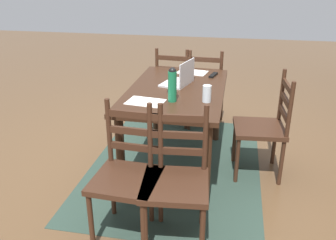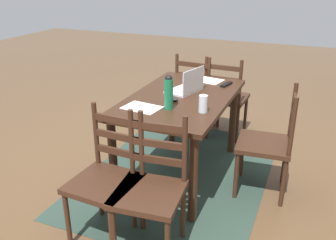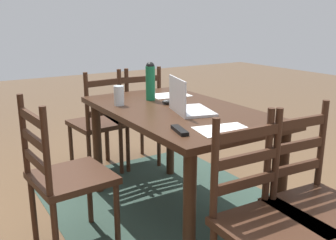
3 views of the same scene
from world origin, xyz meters
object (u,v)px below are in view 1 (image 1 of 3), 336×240
at_px(laptop, 181,78).
at_px(tv_remote, 213,75).
at_px(chair_right_near, 128,175).
at_px(dining_table, 177,100).
at_px(chair_left_near, 176,87).
at_px(chair_left_far, 205,89).
at_px(chair_far_head, 264,127).
at_px(water_bottle, 172,84).
at_px(drinking_glass, 207,94).
at_px(chair_right_far, 175,180).
at_px(computer_mouse, 172,91).

height_order(laptop, tv_remote, laptop).
xyz_separation_m(chair_right_near, laptop, (-1.13, 0.18, 0.37)).
relative_size(dining_table, chair_left_near, 1.50).
bearing_deg(tv_remote, chair_left_far, 116.38).
bearing_deg(chair_far_head, chair_left_far, -147.96).
xyz_separation_m(chair_far_head, water_bottle, (0.34, -0.77, 0.46)).
height_order(chair_left_far, water_bottle, water_bottle).
xyz_separation_m(dining_table, drinking_glass, (0.29, 0.29, 0.18)).
height_order(chair_left_near, chair_far_head, same).
relative_size(laptop, drinking_glass, 2.69).
height_order(chair_right_far, drinking_glass, chair_right_far).
xyz_separation_m(drinking_glass, tv_remote, (-0.76, -0.00, -0.06)).
xyz_separation_m(chair_left_near, chair_right_near, (2.01, 0.01, 0.00)).
bearing_deg(computer_mouse, dining_table, -156.46).
distance_m(water_bottle, drinking_glass, 0.29).
xyz_separation_m(chair_right_far, water_bottle, (-0.67, -0.14, 0.46)).
bearing_deg(chair_right_near, dining_table, 170.59).
distance_m(chair_right_far, computer_mouse, 0.95).
bearing_deg(drinking_glass, chair_right_far, -10.37).
height_order(dining_table, computer_mouse, computer_mouse).
height_order(chair_left_far, computer_mouse, chair_left_far).
height_order(laptop, water_bottle, water_bottle).
xyz_separation_m(chair_left_near, computer_mouse, (1.14, 0.16, 0.33)).
bearing_deg(chair_far_head, chair_right_near, -43.62).
height_order(chair_left_near, laptop, laptop).
distance_m(chair_far_head, water_bottle, 0.96).
bearing_deg(drinking_glass, chair_far_head, 120.88).
bearing_deg(chair_right_near, laptop, 170.72).
xyz_separation_m(chair_left_far, drinking_glass, (1.30, 0.13, 0.39)).
bearing_deg(chair_left_far, laptop, -9.62).
height_order(chair_right_far, water_bottle, water_bottle).
bearing_deg(chair_right_far, water_bottle, -167.79).
bearing_deg(tv_remote, chair_left_near, 143.97).
bearing_deg(tv_remote, computer_mouse, -103.85).
relative_size(chair_right_far, laptop, 2.59).
bearing_deg(water_bottle, chair_far_head, 113.71).
distance_m(chair_right_far, drinking_glass, 0.82).
bearing_deg(tv_remote, chair_right_far, -81.61).
bearing_deg(laptop, dining_table, -8.26).
bearing_deg(chair_right_far, chair_right_near, -90.02).
height_order(chair_left_far, chair_left_near, same).
bearing_deg(chair_far_head, dining_table, -89.76).
relative_size(chair_right_far, drinking_glass, 6.96).
relative_size(chair_right_far, chair_right_near, 1.00).
height_order(laptop, computer_mouse, laptop).
relative_size(chair_right_near, computer_mouse, 9.50).
distance_m(dining_table, laptop, 0.21).
distance_m(dining_table, chair_far_head, 0.82).
bearing_deg(chair_left_near, chair_right_far, 9.52).
xyz_separation_m(dining_table, water_bottle, (0.34, 0.02, 0.26)).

